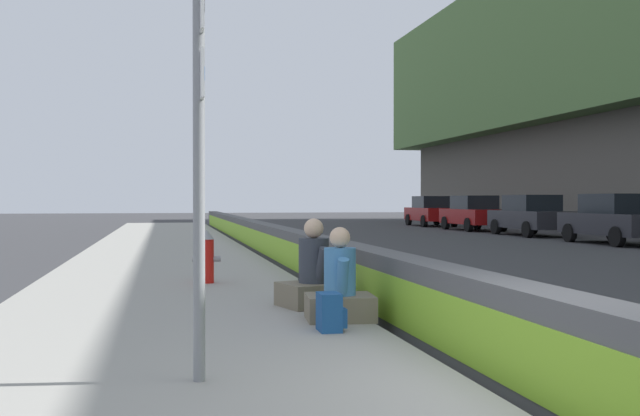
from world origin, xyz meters
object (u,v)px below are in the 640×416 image
(seated_person_foreground, at_px, (340,291))
(seated_person_middle, at_px, (314,279))
(parked_car_far, at_px, (473,213))
(parked_car_fourth, at_px, (616,219))
(route_sign_post, at_px, (200,104))
(parked_car_midline, at_px, (531,215))
(fire_hydrant, at_px, (207,256))
(parked_car_farther, at_px, (431,211))
(backpack, at_px, (330,312))

(seated_person_foreground, relative_size, seated_person_middle, 0.94)
(parked_car_far, bearing_deg, parked_car_fourth, -179.35)
(route_sign_post, relative_size, parked_car_fourth, 0.79)
(parked_car_midline, bearing_deg, seated_person_middle, 145.27)
(fire_hydrant, relative_size, seated_person_foreground, 0.83)
(parked_car_far, bearing_deg, seated_person_middle, 151.99)
(seated_person_middle, height_order, parked_car_far, parked_car_far)
(seated_person_middle, distance_m, parked_car_farther, 33.03)
(route_sign_post, relative_size, parked_car_midline, 0.80)
(fire_hydrant, height_order, parked_car_farther, parked_car_farther)
(fire_hydrant, distance_m, backpack, 4.86)
(seated_person_foreground, height_order, parked_car_far, parked_car_far)
(route_sign_post, relative_size, backpack, 9.00)
(parked_car_fourth, relative_size, parked_car_farther, 0.99)
(backpack, bearing_deg, seated_person_middle, -6.06)
(seated_person_foreground, xyz_separation_m, backpack, (-0.68, 0.27, -0.14))
(seated_person_foreground, relative_size, parked_car_midline, 0.23)
(backpack, height_order, parked_car_midline, parked_car_midline)
(seated_person_middle, distance_m, parked_car_fourth, 18.42)
(seated_person_middle, height_order, backpack, seated_person_middle)
(parked_car_midline, distance_m, parked_car_far, 5.47)
(backpack, distance_m, parked_car_far, 29.26)
(parked_car_far, xyz_separation_m, parked_car_farther, (6.02, -0.06, 0.00))
(seated_person_middle, bearing_deg, parked_car_far, -28.01)
(parked_car_fourth, xyz_separation_m, parked_car_farther, (17.40, 0.07, 0.00))
(parked_car_midline, bearing_deg, seated_person_foreground, 146.94)
(seated_person_foreground, xyz_separation_m, seated_person_middle, (1.11, 0.08, 0.02))
(parked_car_far, bearing_deg, route_sign_post, 152.50)
(fire_hydrant, height_order, parked_car_fourth, parked_car_fourth)
(backpack, distance_m, parked_car_fourth, 19.85)
(parked_car_midline, relative_size, parked_car_far, 1.00)
(seated_person_middle, bearing_deg, parked_car_farther, -23.19)
(route_sign_post, distance_m, seated_person_middle, 4.35)
(fire_hydrant, xyz_separation_m, parked_car_far, (21.39, -14.15, 0.27))
(seated_person_foreground, height_order, seated_person_middle, seated_person_middle)
(route_sign_post, distance_m, parked_car_farther, 37.04)
(parked_car_fourth, bearing_deg, backpack, 138.04)
(parked_car_midline, relative_size, parked_car_farther, 0.99)
(backpack, distance_m, parked_car_midline, 24.58)
(route_sign_post, bearing_deg, parked_car_farther, -23.28)
(fire_hydrant, xyz_separation_m, parked_car_farther, (27.41, -14.21, 0.27))
(parked_car_midline, bearing_deg, parked_car_farther, 0.42)
(parked_car_far, bearing_deg, parked_car_farther, -0.55)
(seated_person_foreground, distance_m, parked_car_far, 28.53)
(parked_car_fourth, distance_m, parked_car_far, 11.39)
(seated_person_foreground, relative_size, parked_car_fourth, 0.23)
(parked_car_fourth, bearing_deg, parked_car_far, 0.65)
(backpack, height_order, parked_car_far, parked_car_far)
(seated_person_middle, bearing_deg, parked_car_fourth, -45.26)
(seated_person_foreground, distance_m, seated_person_middle, 1.11)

